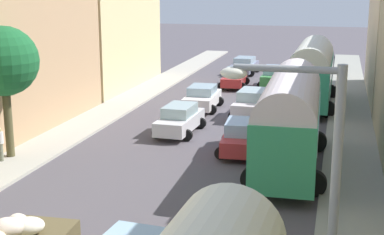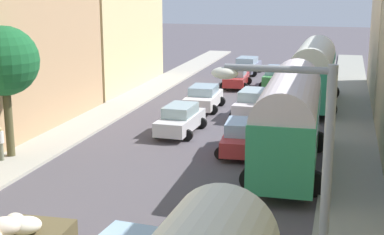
{
  "view_description": "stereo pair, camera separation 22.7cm",
  "coord_description": "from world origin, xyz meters",
  "px_view_note": "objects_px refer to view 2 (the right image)",
  "views": [
    {
      "loc": [
        6.44,
        -2.19,
        7.95
      ],
      "look_at": [
        0.0,
        22.54,
        1.82
      ],
      "focal_mm": 53.17,
      "sensor_mm": 36.0,
      "label": 1
    },
    {
      "loc": [
        6.66,
        -2.13,
        7.95
      ],
      "look_at": [
        0.0,
        22.54,
        1.82
      ],
      "focal_mm": 53.17,
      "sensor_mm": 36.0,
      "label": 2
    }
  ],
  "objects_px": {
    "pedestrian_0": "(1,143)",
    "streetlamp_near": "(307,226)",
    "car_0": "(180,119)",
    "car_2": "(236,78)",
    "car_7": "(277,77)",
    "parked_bus_1": "(290,117)",
    "car_3": "(247,66)",
    "car_1": "(204,98)",
    "car_5": "(242,137)",
    "parked_bus_2": "(314,71)",
    "car_6": "(254,104)"
  },
  "relations": [
    {
      "from": "parked_bus_2",
      "to": "pedestrian_0",
      "type": "height_order",
      "value": "parked_bus_2"
    },
    {
      "from": "car_1",
      "to": "parked_bus_2",
      "type": "bearing_deg",
      "value": 21.41
    },
    {
      "from": "car_0",
      "to": "parked_bus_1",
      "type": "bearing_deg",
      "value": -36.57
    },
    {
      "from": "parked_bus_1",
      "to": "car_2",
      "type": "xyz_separation_m",
      "value": [
        -5.84,
        18.83,
        -1.63
      ]
    },
    {
      "from": "car_3",
      "to": "car_5",
      "type": "bearing_deg",
      "value": -80.88
    },
    {
      "from": "car_1",
      "to": "car_5",
      "type": "relative_size",
      "value": 1.04
    },
    {
      "from": "parked_bus_1",
      "to": "car_0",
      "type": "xyz_separation_m",
      "value": [
        -6.17,
        4.58,
        -1.58
      ]
    },
    {
      "from": "car_7",
      "to": "parked_bus_1",
      "type": "bearing_deg",
      "value": -81.78
    },
    {
      "from": "car_1",
      "to": "car_2",
      "type": "distance_m",
      "value": 8.24
    },
    {
      "from": "pedestrian_0",
      "to": "streetlamp_near",
      "type": "bearing_deg",
      "value": -41.18
    },
    {
      "from": "parked_bus_1",
      "to": "car_7",
      "type": "height_order",
      "value": "parked_bus_1"
    },
    {
      "from": "car_6",
      "to": "parked_bus_1",
      "type": "bearing_deg",
      "value": -72.45
    },
    {
      "from": "parked_bus_2",
      "to": "streetlamp_near",
      "type": "xyz_separation_m",
      "value": [
        1.45,
        -28.04,
        1.67
      ]
    },
    {
      "from": "parked_bus_2",
      "to": "streetlamp_near",
      "type": "bearing_deg",
      "value": -87.05
    },
    {
      "from": "parked_bus_1",
      "to": "car_0",
      "type": "height_order",
      "value": "parked_bus_1"
    },
    {
      "from": "car_7",
      "to": "streetlamp_near",
      "type": "distance_m",
      "value": 34.84
    },
    {
      "from": "car_5",
      "to": "car_7",
      "type": "height_order",
      "value": "car_7"
    },
    {
      "from": "pedestrian_0",
      "to": "car_0",
      "type": "bearing_deg",
      "value": 48.22
    },
    {
      "from": "parked_bus_2",
      "to": "car_5",
      "type": "relative_size",
      "value": 2.28
    },
    {
      "from": "parked_bus_2",
      "to": "car_2",
      "type": "height_order",
      "value": "parked_bus_2"
    },
    {
      "from": "streetlamp_near",
      "to": "car_0",
      "type": "bearing_deg",
      "value": 112.01
    },
    {
      "from": "car_0",
      "to": "car_1",
      "type": "height_order",
      "value": "car_0"
    },
    {
      "from": "car_2",
      "to": "car_7",
      "type": "xyz_separation_m",
      "value": [
        3.01,
        0.73,
        0.08
      ]
    },
    {
      "from": "parked_bus_2",
      "to": "car_1",
      "type": "bearing_deg",
      "value": -158.59
    },
    {
      "from": "car_1",
      "to": "car_7",
      "type": "distance_m",
      "value": 9.64
    },
    {
      "from": "parked_bus_1",
      "to": "car_2",
      "type": "bearing_deg",
      "value": 107.23
    },
    {
      "from": "streetlamp_near",
      "to": "car_2",
      "type": "bearing_deg",
      "value": 102.59
    },
    {
      "from": "car_1",
      "to": "streetlamp_near",
      "type": "height_order",
      "value": "streetlamp_near"
    },
    {
      "from": "car_6",
      "to": "car_7",
      "type": "distance_m",
      "value": 10.24
    },
    {
      "from": "parked_bus_1",
      "to": "car_6",
      "type": "relative_size",
      "value": 2.17
    },
    {
      "from": "car_1",
      "to": "car_2",
      "type": "xyz_separation_m",
      "value": [
        0.55,
        8.22,
        -0.04
      ]
    },
    {
      "from": "parked_bus_1",
      "to": "parked_bus_2",
      "type": "relative_size",
      "value": 1.05
    },
    {
      "from": "parked_bus_1",
      "to": "car_6",
      "type": "height_order",
      "value": "parked_bus_1"
    },
    {
      "from": "car_1",
      "to": "car_3",
      "type": "distance_m",
      "value": 14.78
    },
    {
      "from": "car_0",
      "to": "car_1",
      "type": "relative_size",
      "value": 1.04
    },
    {
      "from": "car_5",
      "to": "streetlamp_near",
      "type": "xyz_separation_m",
      "value": [
        4.05,
        -16.73,
        3.25
      ]
    },
    {
      "from": "car_5",
      "to": "car_6",
      "type": "xyz_separation_m",
      "value": [
        -0.58,
        7.43,
        0.05
      ]
    },
    {
      "from": "car_0",
      "to": "car_3",
      "type": "bearing_deg",
      "value": 89.92
    },
    {
      "from": "car_2",
      "to": "car_5",
      "type": "distance_m",
      "value": 17.28
    },
    {
      "from": "parked_bus_1",
      "to": "parked_bus_2",
      "type": "bearing_deg",
      "value": 89.01
    },
    {
      "from": "car_6",
      "to": "parked_bus_2",
      "type": "bearing_deg",
      "value": 50.66
    },
    {
      "from": "car_1",
      "to": "streetlamp_near",
      "type": "xyz_separation_m",
      "value": [
        8.07,
        -25.44,
        3.26
      ]
    },
    {
      "from": "car_0",
      "to": "car_1",
      "type": "distance_m",
      "value": 6.04
    },
    {
      "from": "car_0",
      "to": "car_1",
      "type": "bearing_deg",
      "value": 92.13
    },
    {
      "from": "car_2",
      "to": "car_7",
      "type": "distance_m",
      "value": 3.1
    },
    {
      "from": "parked_bus_1",
      "to": "car_3",
      "type": "relative_size",
      "value": 2.21
    },
    {
      "from": "car_1",
      "to": "car_7",
      "type": "relative_size",
      "value": 1.11
    },
    {
      "from": "parked_bus_1",
      "to": "car_1",
      "type": "height_order",
      "value": "parked_bus_1"
    },
    {
      "from": "parked_bus_1",
      "to": "car_6",
      "type": "distance_m",
      "value": 9.9
    },
    {
      "from": "car_0",
      "to": "car_2",
      "type": "height_order",
      "value": "car_0"
    }
  ]
}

